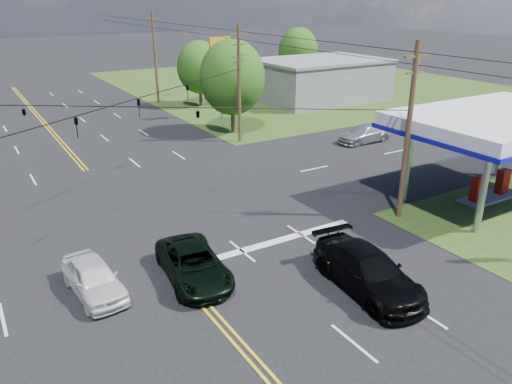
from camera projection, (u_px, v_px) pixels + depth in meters
ground at (121, 210)px, 28.74m from camera, size 280.00×280.00×0.00m
grass_ne at (295, 82)px, 71.06m from camera, size 46.00×48.00×0.03m
stop_bar at (268, 244)px, 24.78m from camera, size 10.00×0.50×0.02m
retail_ne at (320, 81)px, 58.30m from camera, size 14.00×10.00×4.40m
gas_canopy at (502, 123)px, 28.45m from camera, size 12.20×8.20×5.35m
pole_se at (408, 131)px, 26.04m from camera, size 1.60×0.28×9.50m
pole_ne at (239, 83)px, 40.36m from camera, size 1.60×0.28×9.50m
pole_right_far at (155, 57)px, 55.38m from camera, size 1.60×0.28×10.00m
span_wire_signals at (109, 107)px, 26.53m from camera, size 26.00×18.00×1.13m
power_lines at (115, 60)px, 23.99m from camera, size 26.04×100.00×0.64m
tree_right_a at (232, 78)px, 43.24m from camera, size 5.70×5.70×8.18m
tree_right_b at (200, 67)px, 54.23m from camera, size 4.94×4.94×7.09m
tree_far_r at (298, 51)px, 67.32m from camera, size 5.32×5.32×7.63m
pickup_dkgreen at (194, 264)px, 21.51m from camera, size 3.00×5.40×1.43m
suv_black at (368, 271)px, 20.71m from camera, size 2.94×6.04×1.69m
pickup_white at (93, 278)px, 20.42m from camera, size 2.08×4.39×1.45m
sedan_far at (364, 134)px, 41.78m from camera, size 4.98×2.08×1.44m
polesign_ne at (220, 55)px, 47.43m from camera, size 2.19×0.27×7.96m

